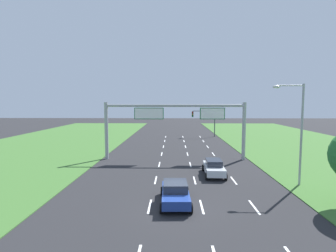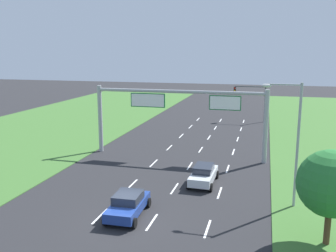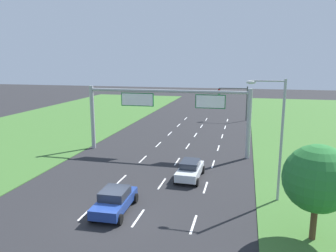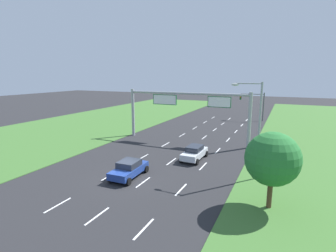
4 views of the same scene
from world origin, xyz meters
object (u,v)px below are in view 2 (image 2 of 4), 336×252
object	(u,v)px
car_near_red	(203,174)
sign_gantry	(179,109)
street_lamp	(292,134)
traffic_light_mast	(252,96)
car_lead_silver	(128,204)
roadside_tree_near	(331,184)

from	to	relation	value
car_near_red	sign_gantry	world-z (taller)	sign_gantry
car_near_red	street_lamp	xyz separation A→B (m)	(6.36, -2.98, 4.31)
traffic_light_mast	street_lamp	size ratio (longest dim) A/B	0.66
sign_gantry	street_lamp	distance (m)	14.15
car_near_red	street_lamp	world-z (taller)	street_lamp
car_lead_silver	street_lamp	distance (m)	11.76
traffic_light_mast	street_lamp	bearing A→B (deg)	-83.16
street_lamp	roadside_tree_near	world-z (taller)	street_lamp
car_near_red	sign_gantry	bearing A→B (deg)	118.86
car_near_red	sign_gantry	distance (m)	8.93
car_lead_silver	roadside_tree_near	bearing A→B (deg)	-5.36
car_near_red	traffic_light_mast	world-z (taller)	traffic_light_mast
sign_gantry	traffic_light_mast	world-z (taller)	sign_gantry
sign_gantry	roadside_tree_near	xyz separation A→B (m)	(11.78, -14.93, -1.36)
street_lamp	traffic_light_mast	bearing A→B (deg)	96.84
car_lead_silver	sign_gantry	bearing A→B (deg)	87.79
car_lead_silver	street_lamp	size ratio (longest dim) A/B	0.51
roadside_tree_near	car_lead_silver	bearing A→B (deg)	176.42
car_lead_silver	traffic_light_mast	world-z (taller)	traffic_light_mast
sign_gantry	roadside_tree_near	size ratio (longest dim) A/B	3.20
street_lamp	roadside_tree_near	xyz separation A→B (m)	(1.78, -4.93, -1.54)
car_near_red	sign_gantry	size ratio (longest dim) A/B	0.25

